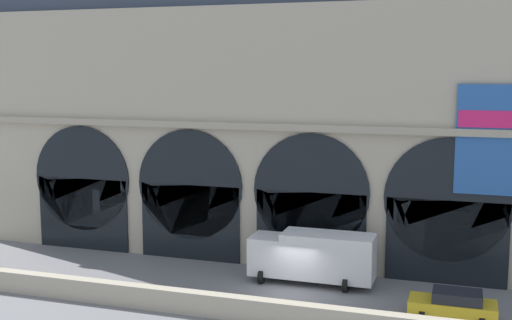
{
  "coord_description": "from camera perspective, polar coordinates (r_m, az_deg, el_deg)",
  "views": [
    {
      "loc": [
        9.13,
        -34.38,
        12.85
      ],
      "look_at": [
        -3.65,
        5.0,
        7.01
      ],
      "focal_mm": 45.48,
      "sensor_mm": 36.0,
      "label": 1
    }
  ],
  "objects": [
    {
      "name": "station_building",
      "position": [
        42.67,
        5.65,
        3.99
      ],
      "size": [
        51.6,
        4.82,
        20.39
      ],
      "color": "#B2A891",
      "rests_on": "ground"
    },
    {
      "name": "box_truck_center",
      "position": [
        39.51,
        5.08,
        -8.39
      ],
      "size": [
        7.5,
        2.91,
        3.12
      ],
      "color": "white",
      "rests_on": "ground"
    },
    {
      "name": "car_mideast",
      "position": [
        35.67,
        16.98,
        -12.07
      ],
      "size": [
        4.4,
        2.22,
        1.55
      ],
      "color": "gold",
      "rests_on": "ground"
    },
    {
      "name": "quay_parapet_wall",
      "position": [
        33.82,
        1.1,
        -13.19
      ],
      "size": [
        90.0,
        0.7,
        1.22
      ],
      "primitive_type": "cube",
      "color": "#B2A891",
      "rests_on": "ground"
    },
    {
      "name": "ground_plane",
      "position": [
        37.82,
        2.99,
        -11.84
      ],
      "size": [
        200.0,
        200.0,
        0.0
      ],
      "primitive_type": "plane",
      "color": "slate"
    }
  ]
}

